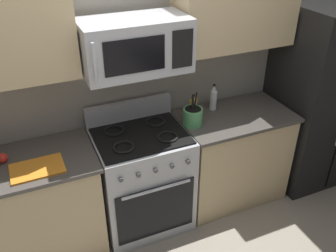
{
  "coord_description": "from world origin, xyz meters",
  "views": [
    {
      "loc": [
        -0.79,
        -1.72,
        2.52
      ],
      "look_at": [
        0.19,
        0.55,
        1.03
      ],
      "focal_mm": 39.4,
      "sensor_mm": 36.0,
      "label": 1
    }
  ],
  "objects_px": {
    "microwave": "(135,45)",
    "utensil_crock": "(193,116)",
    "refrigerator": "(318,98)",
    "bottle_vinegar": "(213,98)",
    "range_oven": "(142,178)",
    "bottle_oil": "(193,105)",
    "apple_loose": "(2,158)",
    "cutting_board": "(37,169)"
  },
  "relations": [
    {
      "from": "range_oven",
      "to": "bottle_vinegar",
      "type": "xyz_separation_m",
      "value": [
        0.76,
        0.17,
        0.55
      ]
    },
    {
      "from": "refrigerator",
      "to": "apple_loose",
      "type": "relative_size",
      "value": 23.26
    },
    {
      "from": "utensil_crock",
      "to": "apple_loose",
      "type": "xyz_separation_m",
      "value": [
        -1.5,
        0.06,
        -0.04
      ]
    },
    {
      "from": "utensil_crock",
      "to": "bottle_oil",
      "type": "bearing_deg",
      "value": 62.17
    },
    {
      "from": "refrigerator",
      "to": "apple_loose",
      "type": "distance_m",
      "value": 2.87
    },
    {
      "from": "utensil_crock",
      "to": "apple_loose",
      "type": "relative_size",
      "value": 3.95
    },
    {
      "from": "range_oven",
      "to": "refrigerator",
      "type": "relative_size",
      "value": 0.61
    },
    {
      "from": "range_oven",
      "to": "apple_loose",
      "type": "xyz_separation_m",
      "value": [
        -1.03,
        0.06,
        0.48
      ]
    },
    {
      "from": "cutting_board",
      "to": "bottle_oil",
      "type": "height_order",
      "value": "bottle_oil"
    },
    {
      "from": "range_oven",
      "to": "cutting_board",
      "type": "height_order",
      "value": "range_oven"
    },
    {
      "from": "microwave",
      "to": "bottle_oil",
      "type": "distance_m",
      "value": 0.88
    },
    {
      "from": "range_oven",
      "to": "utensil_crock",
      "type": "bearing_deg",
      "value": -0.1
    },
    {
      "from": "utensil_crock",
      "to": "cutting_board",
      "type": "xyz_separation_m",
      "value": [
        -1.29,
        -0.12,
        -0.07
      ]
    },
    {
      "from": "apple_loose",
      "to": "bottle_oil",
      "type": "relative_size",
      "value": 0.41
    },
    {
      "from": "microwave",
      "to": "utensil_crock",
      "type": "relative_size",
      "value": 2.53
    },
    {
      "from": "microwave",
      "to": "refrigerator",
      "type": "bearing_deg",
      "value": -1.39
    },
    {
      "from": "refrigerator",
      "to": "utensil_crock",
      "type": "xyz_separation_m",
      "value": [
        -1.37,
        0.02,
        0.09
      ]
    },
    {
      "from": "range_oven",
      "to": "refrigerator",
      "type": "height_order",
      "value": "refrigerator"
    },
    {
      "from": "range_oven",
      "to": "refrigerator",
      "type": "xyz_separation_m",
      "value": [
        1.84,
        -0.02,
        0.43
      ]
    },
    {
      "from": "refrigerator",
      "to": "bottle_oil",
      "type": "distance_m",
      "value": 1.29
    },
    {
      "from": "microwave",
      "to": "cutting_board",
      "type": "bearing_deg",
      "value": -169.44
    },
    {
      "from": "cutting_board",
      "to": "refrigerator",
      "type": "bearing_deg",
      "value": 2.33
    },
    {
      "from": "refrigerator",
      "to": "bottle_oil",
      "type": "height_order",
      "value": "refrigerator"
    },
    {
      "from": "refrigerator",
      "to": "bottle_vinegar",
      "type": "bearing_deg",
      "value": 170.09
    },
    {
      "from": "refrigerator",
      "to": "bottle_vinegar",
      "type": "height_order",
      "value": "refrigerator"
    },
    {
      "from": "refrigerator",
      "to": "bottle_oil",
      "type": "relative_size",
      "value": 9.59
    },
    {
      "from": "bottle_vinegar",
      "to": "bottle_oil",
      "type": "bearing_deg",
      "value": -178.06
    },
    {
      "from": "utensil_crock",
      "to": "bottle_vinegar",
      "type": "bearing_deg",
      "value": 30.32
    },
    {
      "from": "range_oven",
      "to": "bottle_oil",
      "type": "height_order",
      "value": "bottle_oil"
    },
    {
      "from": "bottle_oil",
      "to": "bottle_vinegar",
      "type": "height_order",
      "value": "bottle_vinegar"
    },
    {
      "from": "range_oven",
      "to": "microwave",
      "type": "xyz_separation_m",
      "value": [
        -0.0,
        0.03,
        1.18
      ]
    },
    {
      "from": "range_oven",
      "to": "bottle_vinegar",
      "type": "relative_size",
      "value": 4.41
    },
    {
      "from": "range_oven",
      "to": "cutting_board",
      "type": "bearing_deg",
      "value": -171.3
    },
    {
      "from": "microwave",
      "to": "utensil_crock",
      "type": "xyz_separation_m",
      "value": [
        0.47,
        -0.03,
        -0.67
      ]
    },
    {
      "from": "range_oven",
      "to": "utensil_crock",
      "type": "height_order",
      "value": "utensil_crock"
    },
    {
      "from": "refrigerator",
      "to": "apple_loose",
      "type": "bearing_deg",
      "value": 178.51
    },
    {
      "from": "refrigerator",
      "to": "utensil_crock",
      "type": "height_order",
      "value": "refrigerator"
    },
    {
      "from": "apple_loose",
      "to": "cutting_board",
      "type": "relative_size",
      "value": 0.21
    },
    {
      "from": "apple_loose",
      "to": "bottle_vinegar",
      "type": "relative_size",
      "value": 0.31
    },
    {
      "from": "range_oven",
      "to": "microwave",
      "type": "bearing_deg",
      "value": 90.02
    },
    {
      "from": "range_oven",
      "to": "bottle_oil",
      "type": "distance_m",
      "value": 0.78
    },
    {
      "from": "apple_loose",
      "to": "bottle_oil",
      "type": "xyz_separation_m",
      "value": [
        1.59,
        0.11,
        0.05
      ]
    }
  ]
}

